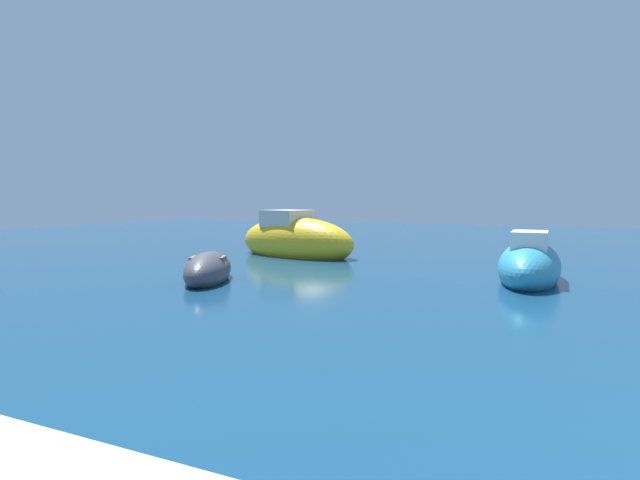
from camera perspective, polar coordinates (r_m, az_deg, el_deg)
name	(u,v)px	position (r m, az deg, el deg)	size (l,w,h in m)	color
moored_boat_0	(529,265)	(14.55, 22.60, -2.65)	(1.60, 4.27, 1.67)	teal
moored_boat_1	(208,270)	(13.83, -12.54, -3.38)	(2.29, 3.20, 1.00)	#3F3F47
moored_boat_4	(295,240)	(19.57, -2.81, -0.03)	(5.74, 3.49, 2.20)	gold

